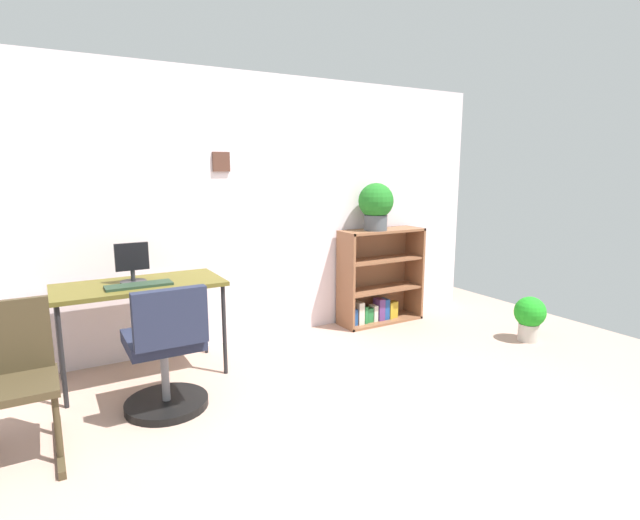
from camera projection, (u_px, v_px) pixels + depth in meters
ground_plane at (384, 461)px, 2.54m from camera, size 6.24×6.24×0.00m
wall_back at (233, 211)px, 4.16m from camera, size 5.20×0.12×2.30m
desk at (140, 291)px, 3.46m from camera, size 1.14×0.56×0.71m
monitor at (132, 264)px, 3.44m from camera, size 0.23×0.18×0.29m
keyboard at (139, 285)px, 3.35m from camera, size 0.44×0.15×0.02m
office_chair at (166, 358)px, 3.00m from camera, size 0.52×0.55×0.83m
rocking_chair at (13, 378)px, 2.55m from camera, size 0.42×0.64×0.82m
bookshelf_low at (377, 280)px, 4.83m from camera, size 0.86×0.30×0.93m
potted_plant_on_shelf at (376, 204)px, 4.60m from camera, size 0.34×0.34×0.45m
potted_plant_floor at (530, 316)px, 4.29m from camera, size 0.27×0.27×0.40m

